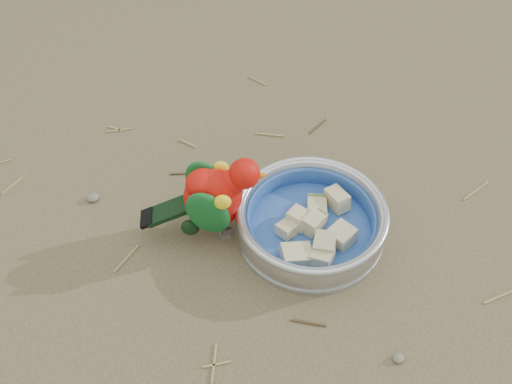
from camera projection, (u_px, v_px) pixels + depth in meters
ground at (298, 218)px, 0.95m from camera, size 60.00×60.00×0.00m
food_bowl at (310, 230)px, 0.92m from camera, size 0.24×0.24×0.02m
bowl_wall at (311, 219)px, 0.90m from camera, size 0.24×0.24×0.04m
fruit_wedges at (311, 221)px, 0.90m from camera, size 0.14×0.14×0.03m
lory_parrot at (216, 201)px, 0.88m from camera, size 0.20×0.17×0.15m
ground_debris at (318, 204)px, 0.97m from camera, size 0.90×0.80×0.01m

